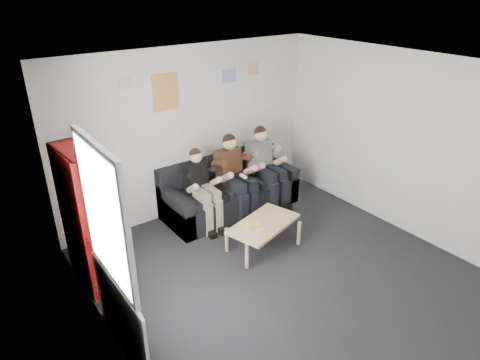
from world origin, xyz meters
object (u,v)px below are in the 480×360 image
object	(u,v)px
person_left	(203,189)
person_middle	(236,177)
coffee_table	(264,226)
person_right	(266,167)
bookshelf	(84,220)
sofa	(229,192)

from	to	relation	value
person_left	person_middle	world-z (taller)	person_middle
coffee_table	person_right	bearing A→B (deg)	49.21
coffee_table	person_left	xyz separation A→B (m)	(-0.36, 1.06, 0.26)
person_right	person_middle	bearing A→B (deg)	-174.23
person_right	person_left	bearing A→B (deg)	-174.49
person_right	bookshelf	bearing A→B (deg)	-168.21
sofa	coffee_table	world-z (taller)	sofa
bookshelf	person_middle	bearing A→B (deg)	2.62
sofa	person_middle	xyz separation A→B (m)	(0.00, -0.20, 0.36)
sofa	bookshelf	distance (m)	2.64
coffee_table	person_right	size ratio (longest dim) A/B	0.78
coffee_table	person_left	world-z (taller)	person_left
sofa	coffee_table	bearing A→B (deg)	-102.34
sofa	coffee_table	size ratio (longest dim) A/B	2.13
bookshelf	person_middle	xyz separation A→B (m)	(2.52, 0.33, -0.24)
bookshelf	person_middle	distance (m)	2.55
coffee_table	person_right	world-z (taller)	person_right
coffee_table	person_middle	bearing A→B (deg)	75.35
bookshelf	person_middle	size ratio (longest dim) A/B	1.36
person_middle	person_right	xyz separation A→B (m)	(0.63, -0.00, 0.00)
bookshelf	coffee_table	size ratio (longest dim) A/B	1.72
sofa	person_right	size ratio (longest dim) A/B	1.67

